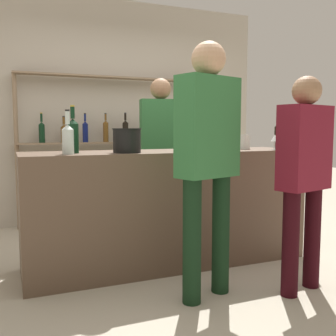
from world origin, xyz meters
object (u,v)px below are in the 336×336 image
object	(u,v)px
counter_bottle_1	(73,135)
customer_right	(304,168)
counter_bottle_0	(204,137)
customer_center	(208,150)
counter_bottle_4	(213,134)
counter_bottle_5	(68,138)
ice_bucket	(127,141)
server_behind_counter	(161,144)
cork_jar	(244,142)
counter_bottle_2	(180,136)
wine_glass	(275,139)
counter_bottle_3	(278,135)

from	to	relation	value
counter_bottle_1	customer_right	distance (m)	1.73
counter_bottle_0	customer_center	bearing A→B (deg)	-115.90
counter_bottle_0	customer_center	xyz separation A→B (m)	(-0.41, -0.85, -0.07)
counter_bottle_1	customer_right	xyz separation A→B (m)	(1.46, -0.90, -0.23)
counter_bottle_4	counter_bottle_5	world-z (taller)	counter_bottle_4
ice_bucket	server_behind_counter	bearing A→B (deg)	56.15
counter_bottle_0	cork_jar	bearing A→B (deg)	-13.56
counter_bottle_2	counter_bottle_5	xyz separation A→B (m)	(-0.95, -0.11, -0.01)
counter_bottle_2	counter_bottle_0	bearing A→B (deg)	24.26
server_behind_counter	counter_bottle_1	bearing A→B (deg)	-39.67
counter_bottle_4	counter_bottle_1	bearing A→B (deg)	-173.12
counter_bottle_0	counter_bottle_5	bearing A→B (deg)	-168.99
counter_bottle_5	ice_bucket	size ratio (longest dim) A/B	1.42
counter_bottle_1	cork_jar	world-z (taller)	counter_bottle_1
ice_bucket	counter_bottle_2	bearing A→B (deg)	9.59
cork_jar	customer_right	world-z (taller)	customer_right
counter_bottle_0	customer_right	distance (m)	1.07
ice_bucket	customer_right	world-z (taller)	customer_right
counter_bottle_5	server_behind_counter	xyz separation A→B (m)	(1.13, 1.03, -0.09)
cork_jar	customer_center	size ratio (longest dim) A/B	0.08
counter_bottle_1	counter_bottle_2	distance (m)	0.89
counter_bottle_4	customer_center	world-z (taller)	customer_center
counter_bottle_1	customer_right	bearing A→B (deg)	-31.47
counter_bottle_5	server_behind_counter	world-z (taller)	server_behind_counter
counter_bottle_0	ice_bucket	bearing A→B (deg)	-164.54
wine_glass	counter_bottle_0	bearing A→B (deg)	151.53
counter_bottle_3	counter_bottle_5	world-z (taller)	counter_bottle_3
counter_bottle_0	ice_bucket	size ratio (longest dim) A/B	1.33
counter_bottle_5	counter_bottle_1	bearing A→B (deg)	65.75
wine_glass	server_behind_counter	world-z (taller)	server_behind_counter
server_behind_counter	counter_bottle_2	bearing A→B (deg)	-1.22
customer_center	customer_right	bearing A→B (deg)	-121.98
counter_bottle_1	counter_bottle_5	world-z (taller)	counter_bottle_1
counter_bottle_0	counter_bottle_4	bearing A→B (deg)	20.08
ice_bucket	customer_right	bearing A→B (deg)	-36.66
wine_glass	server_behind_counter	size ratio (longest dim) A/B	0.08
counter_bottle_3	server_behind_counter	size ratio (longest dim) A/B	0.20
ice_bucket	counter_bottle_1	bearing A→B (deg)	165.45
counter_bottle_2	counter_bottle_4	size ratio (longest dim) A/B	0.91
customer_right	server_behind_counter	xyz separation A→B (m)	(-0.39, 1.80, 0.11)
counter_bottle_0	customer_right	bearing A→B (deg)	-74.99
customer_center	server_behind_counter	bearing A→B (deg)	-28.58
counter_bottle_4	server_behind_counter	xyz separation A→B (m)	(-0.23, 0.75, -0.11)
counter_bottle_3	customer_right	xyz separation A→B (m)	(-0.42, -0.84, -0.22)
ice_bucket	cork_jar	xyz separation A→B (m)	(1.16, 0.13, -0.03)
counter_bottle_0	wine_glass	xyz separation A→B (m)	(0.56, -0.30, -0.02)
wine_glass	cork_jar	distance (m)	0.29
counter_bottle_0	counter_bottle_2	size ratio (longest dim) A/B	0.93
counter_bottle_1	cork_jar	bearing A→B (deg)	0.99
counter_bottle_4	cork_jar	world-z (taller)	counter_bottle_4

